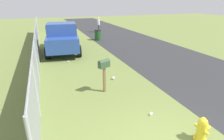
# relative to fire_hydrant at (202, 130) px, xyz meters

# --- Properties ---
(road_asphalt) EXTENTS (60.00, 5.99, 0.01)m
(road_asphalt) POSITION_rel_fire_hydrant_xyz_m (6.05, -3.76, -0.33)
(road_asphalt) COLOR #2D2D30
(road_asphalt) RESTS_ON ground
(fire_hydrant) EXTENTS (0.46, 0.42, 0.69)m
(fire_hydrant) POSITION_rel_fire_hydrant_xyz_m (0.00, 0.00, 0.00)
(fire_hydrant) COLOR yellow
(fire_hydrant) RESTS_ON ground
(mailbox) EXTENTS (0.36, 0.51, 1.36)m
(mailbox) POSITION_rel_fire_hydrant_xyz_m (3.54, 1.49, 0.75)
(mailbox) COLOR brown
(mailbox) RESTS_ON ground
(pickup_truck) EXTENTS (5.21, 2.70, 2.09)m
(pickup_truck) POSITION_rel_fire_hydrant_xyz_m (10.37, 2.28, 0.77)
(pickup_truck) COLOR #284793
(pickup_truck) RESTS_ON ground
(trash_bin) EXTENTS (0.63, 0.63, 0.96)m
(trash_bin) POSITION_rel_fire_hydrant_xyz_m (13.57, -1.22, 0.15)
(trash_bin) COLOR #1E4C1E
(trash_bin) RESTS_ON ground
(pedestrian) EXTENTS (0.46, 0.33, 1.70)m
(pedestrian) POSITION_rel_fire_hydrant_xyz_m (17.86, -2.60, 0.66)
(pedestrian) COLOR #2D3351
(pedestrian) RESTS_ON ground
(fence_section) EXTENTS (20.12, 0.07, 1.85)m
(fence_section) POSITION_rel_fire_hydrant_xyz_m (9.83, 3.97, 0.67)
(fence_section) COLOR #9EA3A8
(fence_section) RESTS_ON ground
(litter_cup_near_hydrant) EXTENTS (0.12, 0.13, 0.08)m
(litter_cup_near_hydrant) POSITION_rel_fire_hydrant_xyz_m (7.89, 2.33, -0.29)
(litter_cup_near_hydrant) COLOR white
(litter_cup_near_hydrant) RESTS_ON ground
(litter_cup_far_scatter) EXTENTS (0.12, 0.13, 0.08)m
(litter_cup_far_scatter) POSITION_rel_fire_hydrant_xyz_m (1.44, 0.62, -0.29)
(litter_cup_far_scatter) COLOR white
(litter_cup_far_scatter) RESTS_ON ground
(litter_bag_midfield_a) EXTENTS (0.14, 0.14, 0.14)m
(litter_bag_midfield_a) POSITION_rel_fire_hydrant_xyz_m (4.55, 0.72, -0.26)
(litter_bag_midfield_a) COLOR silver
(litter_bag_midfield_a) RESTS_ON ground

